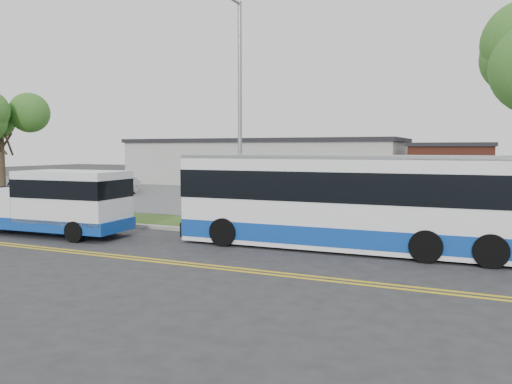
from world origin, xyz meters
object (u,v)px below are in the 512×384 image
at_px(tree_west, 0,118).
at_px(pedestrian, 12,191).
at_px(shuttle_bus, 59,201).
at_px(parked_car_b, 96,183).
at_px(parked_car_a, 120,186).
at_px(streetlight_near, 239,106).
at_px(transit_bus, 346,202).

bearing_deg(tree_west, pedestrian, 108.39).
bearing_deg(pedestrian, shuttle_bus, 127.17).
bearing_deg(parked_car_b, tree_west, -47.45).
bearing_deg(parked_car_b, parked_car_a, 13.01).
bearing_deg(parked_car_b, streetlight_near, -0.73).
xyz_separation_m(streetlight_near, parked_car_a, (-14.12, 9.43, -4.47)).
relative_size(tree_west, transit_bus, 0.59).
distance_m(transit_bus, parked_car_b, 25.80).
bearing_deg(pedestrian, parked_car_a, -119.57).
distance_m(transit_bus, pedestrian, 20.87).
bearing_deg(tree_west, shuttle_bus, -28.26).
height_order(transit_bus, parked_car_b, transit_bus).
bearing_deg(parked_car_b, transit_bus, 0.66).
bearing_deg(parked_car_a, streetlight_near, -46.41).
relative_size(shuttle_bus, parked_car_b, 1.31).
height_order(transit_bus, pedestrian, transit_bus).
xyz_separation_m(tree_west, shuttle_bus, (9.24, -4.96, -3.75)).
height_order(shuttle_bus, pedestrian, shuttle_bus).
relative_size(transit_bus, pedestrian, 6.63).
relative_size(streetlight_near, parked_car_a, 2.36).
height_order(streetlight_near, parked_car_b, streetlight_near).
relative_size(tree_west, parked_car_b, 1.33).
distance_m(tree_west, streetlight_near, 15.01).
height_order(transit_bus, parked_car_a, transit_bus).
distance_m(transit_bus, parked_car_a, 22.75).
height_order(shuttle_bus, transit_bus, transit_bus).
bearing_deg(parked_car_a, shuttle_bus, -71.70).
xyz_separation_m(streetlight_near, transit_bus, (5.26, -2.45, -3.60)).
xyz_separation_m(parked_car_a, parked_car_b, (-3.00, 0.94, 0.09)).
distance_m(streetlight_near, pedestrian, 15.90).
height_order(tree_west, streetlight_near, streetlight_near).
bearing_deg(shuttle_bus, pedestrian, 145.64).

